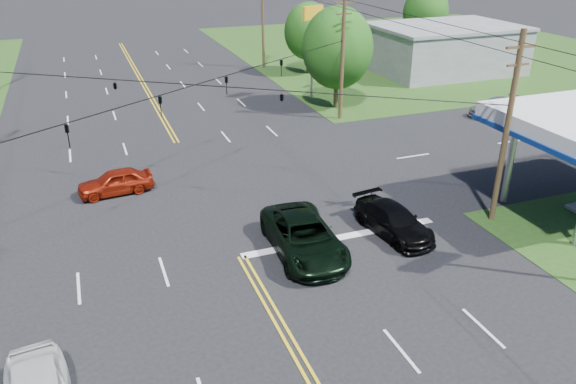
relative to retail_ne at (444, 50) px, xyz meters
name	(u,v)px	position (x,y,z in m)	size (l,w,h in m)	color
ground	(202,188)	(-30.00, -20.00, -2.20)	(280.00, 280.00, 0.00)	black
grass_ne	(420,47)	(5.00, 12.00, -2.20)	(46.00, 48.00, 0.03)	#233F14
stop_bar	(341,237)	(-25.00, -28.00, -2.20)	(10.00, 0.50, 0.02)	silver
retail_ne	(444,50)	(0.00, 0.00, 0.00)	(14.00, 10.00, 4.40)	slate
pole_se	(507,128)	(-17.00, -29.00, 2.72)	(1.60, 0.28, 9.50)	#3E2A1A
pole_ne	(343,55)	(-17.00, -11.00, 2.72)	(1.60, 0.28, 9.50)	#3E2A1A
pole_right_far	(263,18)	(-17.00, 8.00, 2.97)	(1.60, 0.28, 10.00)	#3E2A1A
span_wire_signals	(195,85)	(-30.00, -20.00, 3.80)	(26.00, 18.00, 1.13)	black
power_lines	(200,41)	(-30.00, -22.00, 6.40)	(26.04, 100.00, 0.64)	black
tree_right_a	(338,48)	(-16.00, -8.00, 2.67)	(5.70, 5.70, 8.18)	#3E2A1A
tree_right_b	(309,31)	(-13.50, 4.00, 2.02)	(4.94, 4.94, 7.09)	#3E2A1A
tree_far_r	(426,12)	(4.00, 10.00, 2.34)	(5.32, 5.32, 7.63)	#3E2A1A
pickup_dkgreen	(304,236)	(-27.21, -28.64, -1.36)	(2.79, 6.06, 1.68)	black
suv_black	(394,221)	(-22.48, -28.50, -1.50)	(1.96, 4.82, 1.40)	black
sedan_red	(115,182)	(-34.66, -19.00, -1.50)	(1.65, 4.09, 1.40)	maroon
sedan_far	(496,107)	(-5.04, -14.50, -1.52)	(1.91, 4.70, 1.37)	#9F9EA3
polesign_ne	(313,27)	(-17.00, -5.20, 3.92)	(2.09, 1.08, 7.89)	#A5A5AA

